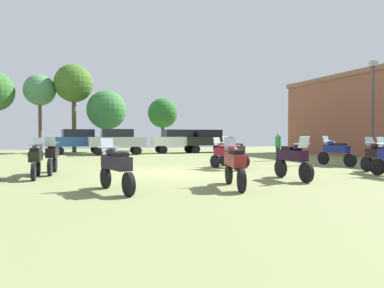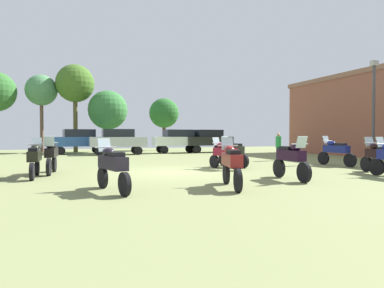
% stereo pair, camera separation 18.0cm
% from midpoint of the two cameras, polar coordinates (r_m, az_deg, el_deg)
% --- Properties ---
extents(ground_plane, '(44.00, 52.00, 0.02)m').
position_cam_midpoint_polar(ground_plane, '(14.25, -3.32, -4.75)').
color(ground_plane, olive).
extents(motorcycle_1, '(0.80, 2.23, 1.48)m').
position_cam_midpoint_polar(motorcycle_1, '(10.11, 6.58, -3.14)').
color(motorcycle_1, black).
rests_on(motorcycle_1, ground).
extents(motorcycle_3, '(0.78, 2.12, 1.44)m').
position_cam_midpoint_polar(motorcycle_3, '(15.52, 5.29, -1.59)').
color(motorcycle_3, black).
rests_on(motorcycle_3, ground).
extents(motorcycle_4, '(0.68, 2.23, 1.47)m').
position_cam_midpoint_polar(motorcycle_4, '(15.60, 28.59, -1.70)').
color(motorcycle_4, black).
rests_on(motorcycle_4, ground).
extents(motorcycle_5, '(0.77, 2.21, 1.45)m').
position_cam_midpoint_polar(motorcycle_5, '(9.55, -13.12, -3.52)').
color(motorcycle_5, black).
rests_on(motorcycle_5, ground).
extents(motorcycle_6, '(0.62, 2.18, 1.51)m').
position_cam_midpoint_polar(motorcycle_6, '(12.23, 16.10, -2.34)').
color(motorcycle_6, black).
rests_on(motorcycle_6, ground).
extents(motorcycle_7, '(0.74, 2.13, 1.49)m').
position_cam_midpoint_polar(motorcycle_7, '(16.71, 6.58, -1.29)').
color(motorcycle_7, black).
rests_on(motorcycle_7, ground).
extents(motorcycle_8, '(0.62, 2.13, 1.51)m').
position_cam_midpoint_polar(motorcycle_8, '(14.65, -22.56, -1.77)').
color(motorcycle_8, black).
rests_on(motorcycle_8, ground).
extents(motorcycle_11, '(0.63, 2.27, 1.50)m').
position_cam_midpoint_polar(motorcycle_11, '(18.58, 22.57, -1.09)').
color(motorcycle_11, black).
rests_on(motorcycle_11, ground).
extents(motorcycle_13, '(0.62, 2.19, 1.45)m').
position_cam_midpoint_polar(motorcycle_13, '(13.55, -24.90, -2.16)').
color(motorcycle_13, black).
rests_on(motorcycle_13, ground).
extents(car_1, '(4.47, 2.26, 2.00)m').
position_cam_midpoint_polar(car_1, '(29.08, -18.64, 0.70)').
color(car_1, black).
rests_on(car_1, ground).
extents(car_2, '(4.33, 1.87, 2.00)m').
position_cam_midpoint_polar(car_2, '(27.36, -12.56, 0.69)').
color(car_2, black).
rests_on(car_2, ground).
extents(car_3, '(4.46, 2.22, 2.00)m').
position_cam_midpoint_polar(car_3, '(30.22, 2.25, 0.80)').
color(car_3, black).
rests_on(car_3, ground).
extents(car_4, '(4.30, 1.81, 2.00)m').
position_cam_midpoint_polar(car_4, '(29.46, -2.60, 0.78)').
color(car_4, black).
rests_on(car_4, ground).
extents(person_1, '(0.41, 0.41, 1.68)m').
position_cam_midpoint_polar(person_1, '(21.31, 13.92, -0.05)').
color(person_1, '#24343E').
rests_on(person_1, ground).
extents(tree_1, '(2.71, 2.71, 6.85)m').
position_cam_midpoint_polar(tree_1, '(33.27, -24.18, 8.10)').
color(tree_1, brown).
rests_on(tree_1, ground).
extents(tree_2, '(2.99, 2.99, 5.26)m').
position_cam_midpoint_polar(tree_2, '(34.81, -5.05, 5.12)').
color(tree_2, brown).
rests_on(tree_2, ground).
extents(tree_3, '(3.54, 3.54, 5.59)m').
position_cam_midpoint_polar(tree_3, '(32.16, -14.20, 5.50)').
color(tree_3, brown).
rests_on(tree_3, ground).
extents(tree_4, '(3.37, 3.37, 7.85)m').
position_cam_midpoint_polar(tree_4, '(32.78, -19.26, 9.42)').
color(tree_4, brown).
rests_on(tree_4, ground).
extents(lamp_post, '(0.44, 0.24, 5.85)m').
position_cam_midpoint_polar(lamp_post, '(22.61, 27.69, 5.81)').
color(lamp_post, '#47474C').
rests_on(lamp_post, ground).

